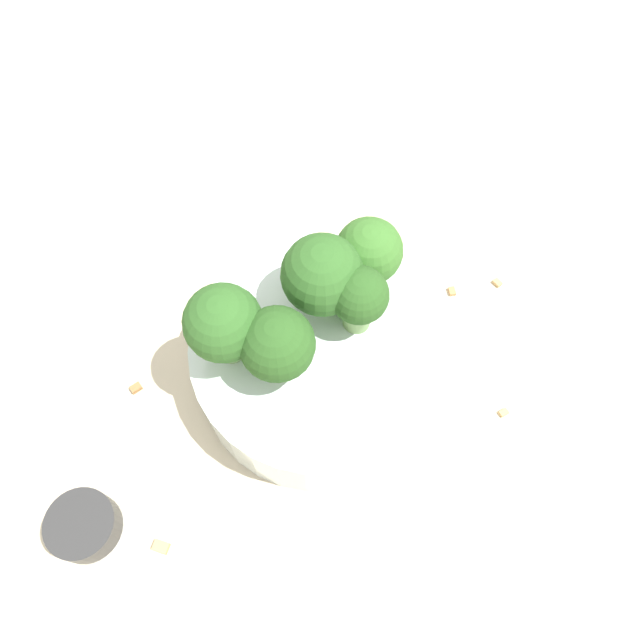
% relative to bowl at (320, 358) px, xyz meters
% --- Properties ---
extents(ground_plane, '(3.00, 3.00, 0.00)m').
position_rel_bowl_xyz_m(ground_plane, '(0.00, 0.00, -0.02)').
color(ground_plane, beige).
extents(bowl, '(0.17, 0.17, 0.05)m').
position_rel_bowl_xyz_m(bowl, '(0.00, 0.00, 0.00)').
color(bowl, silver).
rests_on(bowl, ground_plane).
extents(broccoli_floret_0, '(0.04, 0.04, 0.05)m').
position_rel_bowl_xyz_m(broccoli_floret_0, '(0.01, -0.06, 0.05)').
color(broccoli_floret_0, '#84AD66').
rests_on(broccoli_floret_0, bowl).
extents(broccoli_floret_1, '(0.05, 0.05, 0.06)m').
position_rel_bowl_xyz_m(broccoli_floret_1, '(0.02, -0.02, 0.06)').
color(broccoli_floret_1, '#8EB770').
rests_on(broccoli_floret_1, bowl).
extents(broccoli_floret_2, '(0.05, 0.05, 0.06)m').
position_rel_bowl_xyz_m(broccoli_floret_2, '(0.04, 0.04, 0.06)').
color(broccoli_floret_2, '#8EB770').
rests_on(broccoli_floret_2, bowl).
extents(broccoli_floret_3, '(0.04, 0.04, 0.05)m').
position_rel_bowl_xyz_m(broccoli_floret_3, '(-0.01, -0.03, 0.06)').
color(broccoli_floret_3, '#7A9E5B').
rests_on(broccoli_floret_3, bowl).
extents(broccoli_floret_4, '(0.04, 0.04, 0.06)m').
position_rel_bowl_xyz_m(broccoli_floret_4, '(0.01, 0.03, 0.06)').
color(broccoli_floret_4, '#7A9E5B').
rests_on(broccoli_floret_4, bowl).
extents(pepper_shaker, '(0.04, 0.04, 0.08)m').
position_rel_bowl_xyz_m(pepper_shaker, '(0.02, 0.17, 0.01)').
color(pepper_shaker, silver).
rests_on(pepper_shaker, ground_plane).
extents(almond_crumb_0, '(0.01, 0.01, 0.01)m').
position_rel_bowl_xyz_m(almond_crumb_0, '(-0.12, -0.06, -0.02)').
color(almond_crumb_0, tan).
rests_on(almond_crumb_0, ground_plane).
extents(almond_crumb_1, '(0.01, 0.01, 0.01)m').
position_rel_bowl_xyz_m(almond_crumb_1, '(0.00, 0.15, -0.02)').
color(almond_crumb_1, tan).
rests_on(almond_crumb_1, ground_plane).
extents(almond_crumb_2, '(0.01, 0.01, 0.01)m').
position_rel_bowl_xyz_m(almond_crumb_2, '(0.09, 0.09, -0.02)').
color(almond_crumb_2, olive).
rests_on(almond_crumb_2, ground_plane).
extents(almond_crumb_3, '(0.01, 0.01, 0.01)m').
position_rel_bowl_xyz_m(almond_crumb_3, '(-0.03, -0.11, -0.02)').
color(almond_crumb_3, '#AD7F4C').
rests_on(almond_crumb_3, ground_plane).
extents(almond_crumb_4, '(0.01, 0.01, 0.01)m').
position_rel_bowl_xyz_m(almond_crumb_4, '(-0.06, -0.14, -0.02)').
color(almond_crumb_4, tan).
rests_on(almond_crumb_4, ground_plane).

